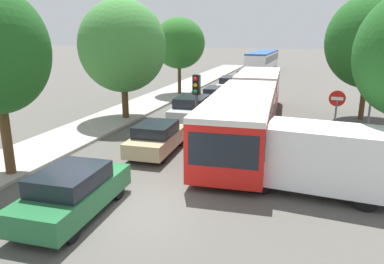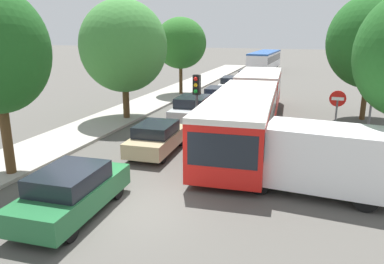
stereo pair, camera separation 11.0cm
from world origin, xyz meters
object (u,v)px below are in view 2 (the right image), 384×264
(queued_car_green, at_px, (72,192))
(no_entry_sign, at_px, (336,112))
(queued_car_white, at_px, (232,85))
(tree_left_far, at_px, (181,44))
(queued_car_tan, at_px, (157,138))
(queued_car_silver, at_px, (193,109))
(white_van, at_px, (321,158))
(queued_car_blue, at_px, (218,96))
(traffic_light, at_px, (197,95))
(city_bus_rear, at_px, (265,60))
(tree_right_mid, at_px, (371,44))
(queued_car_red, at_px, (247,77))
(tree_left_mid, at_px, (123,46))
(direction_sign_post, at_px, (372,95))
(articulated_bus, at_px, (251,103))

(queued_car_green, relative_size, no_entry_sign, 1.52)
(queued_car_white, distance_m, tree_left_far, 5.68)
(queued_car_tan, relative_size, queued_car_silver, 0.89)
(queued_car_silver, distance_m, white_van, 11.03)
(queued_car_green, xyz_separation_m, queued_car_blue, (-0.04, 17.35, -0.05))
(traffic_light, bearing_deg, queued_car_blue, -167.43)
(city_bus_rear, height_order, tree_right_mid, tree_right_mid)
(queued_car_tan, relative_size, queued_car_blue, 1.01)
(queued_car_red, relative_size, tree_left_mid, 0.57)
(queued_car_silver, height_order, no_entry_sign, no_entry_sign)
(city_bus_rear, xyz_separation_m, traffic_light, (1.61, -34.89, 1.06))
(queued_car_red, relative_size, tree_right_mid, 0.55)
(queued_car_tan, relative_size, traffic_light, 1.18)
(traffic_light, relative_size, tree_left_mid, 0.48)
(city_bus_rear, bearing_deg, tree_left_mid, 174.35)
(queued_car_white, xyz_separation_m, tree_left_far, (-3.77, -2.46, 3.46))
(queued_car_silver, height_order, tree_right_mid, tree_right_mid)
(queued_car_blue, bearing_deg, queued_car_silver, 175.13)
(no_entry_sign, relative_size, tree_left_mid, 0.40)
(tree_right_mid, bearing_deg, queued_car_tan, -133.32)
(city_bus_rear, xyz_separation_m, queued_car_red, (0.16, -13.47, -0.74))
(queued_car_silver, relative_size, no_entry_sign, 1.60)
(tree_left_far, bearing_deg, direction_sign_post, -40.53)
(articulated_bus, bearing_deg, traffic_light, -30.32)
(queued_car_silver, xyz_separation_m, queued_car_white, (-0.12, 11.08, -0.07))
(queued_car_white, bearing_deg, traffic_light, -176.00)
(queued_car_green, relative_size, direction_sign_post, 1.19)
(city_bus_rear, relative_size, queued_car_blue, 2.93)
(articulated_bus, relative_size, tree_left_far, 2.80)
(traffic_light, relative_size, tree_left_far, 0.54)
(city_bus_rear, xyz_separation_m, queued_car_tan, (0.19, -36.26, -0.75))
(white_van, bearing_deg, tree_left_mid, -29.15)
(city_bus_rear, bearing_deg, queued_car_silver, -178.25)
(queued_car_green, distance_m, queued_car_tan, 6.18)
(queued_car_green, bearing_deg, tree_left_far, 8.57)
(city_bus_rear, height_order, white_van, city_bus_rear)
(direction_sign_post, relative_size, tree_left_mid, 0.51)
(queued_car_green, relative_size, tree_right_mid, 0.58)
(articulated_bus, xyz_separation_m, queued_car_blue, (-3.38, 6.04, -0.82))
(queued_car_red, xyz_separation_m, traffic_light, (1.45, -21.42, 1.79))
(direction_sign_post, bearing_deg, articulated_bus, -15.88)
(city_bus_rear, distance_m, traffic_light, 34.94)
(articulated_bus, bearing_deg, tree_left_mid, -94.80)
(queued_car_white, height_order, direction_sign_post, direction_sign_post)
(city_bus_rear, distance_m, queued_car_green, 42.46)
(queued_car_green, distance_m, no_entry_sign, 11.55)
(articulated_bus, distance_m, queued_car_silver, 3.78)
(tree_left_far, bearing_deg, no_entry_sign, -46.30)
(queued_car_white, height_order, white_van, white_van)
(white_van, relative_size, direction_sign_post, 1.43)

